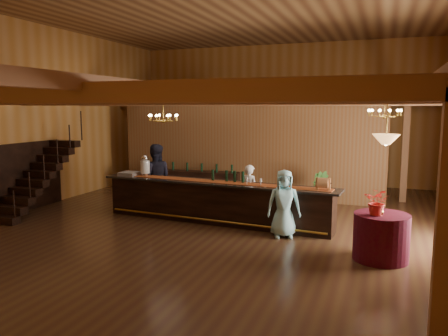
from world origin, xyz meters
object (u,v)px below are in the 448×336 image
(raffle_drum, at_px, (323,183))
(staff_second, at_px, (155,178))
(beverage_dispenser, at_px, (145,166))
(bartender, at_px, (250,191))
(chandelier_right, at_px, (385,113))
(tasting_bar, at_px, (215,202))
(backbar_shelf, at_px, (195,184))
(floor_plant, at_px, (317,189))
(pendant_lamp, at_px, (386,139))
(chandelier_left, at_px, (163,117))
(guest, at_px, (284,204))
(round_table, at_px, (381,237))

(raffle_drum, height_order, staff_second, staff_second)
(beverage_dispenser, distance_m, bartender, 3.04)
(chandelier_right, bearing_deg, beverage_dispenser, -169.14)
(tasting_bar, height_order, raffle_drum, raffle_drum)
(backbar_shelf, height_order, floor_plant, floor_plant)
(pendant_lamp, bearing_deg, tasting_bar, 159.41)
(bartender, bearing_deg, beverage_dispenser, 33.45)
(chandelier_left, bearing_deg, pendant_lamp, -15.85)
(chandelier_right, bearing_deg, tasting_bar, -160.72)
(backbar_shelf, distance_m, floor_plant, 4.20)
(floor_plant, bearing_deg, staff_second, -156.45)
(chandelier_right, relative_size, floor_plant, 0.69)
(backbar_shelf, bearing_deg, chandelier_right, -19.97)
(chandelier_left, xyz_separation_m, floor_plant, (3.80, 2.52, -2.16))
(tasting_bar, relative_size, guest, 4.12)
(raffle_drum, xyz_separation_m, guest, (-0.83, -0.42, -0.47))
(staff_second, relative_size, guest, 1.23)
(staff_second, height_order, floor_plant, staff_second)
(bartender, distance_m, guest, 2.01)
(raffle_drum, xyz_separation_m, bartender, (-2.12, 1.11, -0.53))
(raffle_drum, bearing_deg, backbar_shelf, 145.85)
(beverage_dispenser, height_order, pendant_lamp, pendant_lamp)
(tasting_bar, distance_m, raffle_drum, 2.90)
(chandelier_left, height_order, guest, chandelier_left)
(tasting_bar, height_order, backbar_shelf, tasting_bar)
(backbar_shelf, distance_m, pendant_lamp, 7.77)
(beverage_dispenser, height_order, round_table, beverage_dispenser)
(chandelier_left, bearing_deg, floor_plant, 33.54)
(backbar_shelf, relative_size, chandelier_right, 3.87)
(backbar_shelf, xyz_separation_m, guest, (3.88, -3.62, 0.36))
(tasting_bar, distance_m, staff_second, 2.27)
(backbar_shelf, height_order, staff_second, staff_second)
(raffle_drum, height_order, pendant_lamp, pendant_lamp)
(chandelier_left, height_order, pendant_lamp, same)
(guest, bearing_deg, round_table, -41.27)
(raffle_drum, distance_m, chandelier_right, 2.66)
(guest, height_order, floor_plant, guest)
(round_table, relative_size, pendant_lamp, 1.19)
(tasting_bar, bearing_deg, chandelier_right, 23.56)
(pendant_lamp, relative_size, bartender, 0.62)
(backbar_shelf, xyz_separation_m, round_table, (6.03, -4.49, 0.03))
(pendant_lamp, bearing_deg, beverage_dispenser, 164.41)
(tasting_bar, xyz_separation_m, floor_plant, (2.28, 2.57, 0.03))
(raffle_drum, bearing_deg, floor_plant, 100.47)
(chandelier_left, distance_m, chandelier_right, 5.76)
(round_table, bearing_deg, backbar_shelf, 143.37)
(beverage_dispenser, bearing_deg, raffle_drum, -5.45)
(raffle_drum, distance_m, staff_second, 5.03)
(tasting_bar, distance_m, floor_plant, 3.44)
(guest, bearing_deg, tasting_bar, 141.58)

